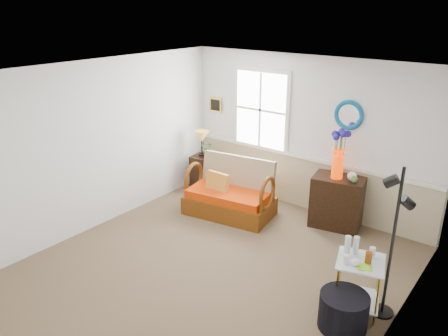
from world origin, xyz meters
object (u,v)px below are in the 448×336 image
Objects in this scene: loveseat at (230,188)px; side_table at (358,285)px; lamp_stand at (203,173)px; ottoman at (343,311)px; floor_lamp at (392,245)px; cabinet at (337,202)px.

loveseat reaches higher than side_table.
lamp_stand is 4.19m from ottoman.
lamp_stand reaches higher than side_table.
floor_lamp is at bearing 25.25° from side_table.
cabinet is at bearing 116.49° from floor_lamp.
side_table is (2.65, -1.06, -0.14)m from loveseat.
side_table is (1.06, -1.77, -0.09)m from cabinet.
loveseat is 1.72× the size of cabinet.
cabinet is 0.46× the size of floor_lamp.
cabinet is at bearing 120.98° from side_table.
side_table is 1.22× the size of ottoman.
lamp_stand is 2.63m from cabinet.
floor_lamp is at bearing -62.40° from cabinet.
floor_lamp is (2.92, -0.93, 0.43)m from loveseat.
loveseat is at bearing -27.06° from lamp_stand.
cabinet reaches higher than lamp_stand.
cabinet is 1.55× the size of ottoman.
side_table is 0.65m from floor_lamp.
loveseat reaches higher than ottoman.
loveseat is at bearing 149.80° from floor_lamp.
lamp_stand reaches higher than ottoman.
side_table is 0.40m from ottoman.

